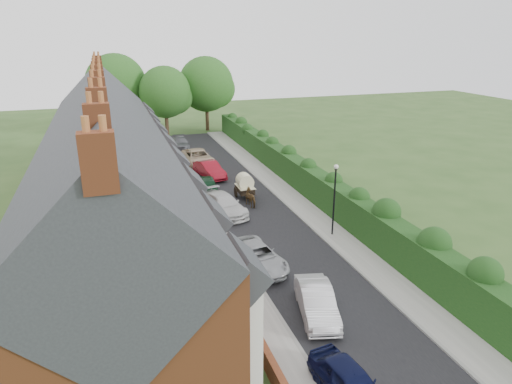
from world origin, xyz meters
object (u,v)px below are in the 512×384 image
Objects in this scene: car_beige at (198,158)px; car_red at (210,170)px; car_grey at (181,143)px; horse_cart at (245,184)px; car_silver_a at (316,302)px; car_green at (208,187)px; lamppost at (335,191)px; horse at (252,198)px; car_navy at (350,383)px; car_silver_b at (257,256)px; car_white at (223,204)px.

car_red is at bearing -90.75° from car_beige.
horse_cart is at bearing -80.28° from car_grey.
car_red is 1.07× the size of car_grey.
car_silver_a is 1.03× the size of car_green.
lamppost is at bearing -83.57° from car_red.
car_grey is 21.51m from horse.
car_green is at bearing 107.55° from car_silver_a.
car_navy is 0.71× the size of car_beige.
car_silver_a is 17.36m from horse_cart.
car_red is 4.77m from car_beige.
car_silver_b is at bearing -95.70° from car_beige.
car_beige is (-5.29, 20.60, -2.50)m from lamppost.
horse_cart is at bearing -88.73° from car_red.
car_silver_b is 12.03m from horse_cart.
car_grey is at bearing -96.43° from horse.
horse is at bearing 74.03° from car_navy.
car_navy reaches higher than car_grey.
car_red is (-5.11, 15.84, -2.52)m from lamppost.
car_silver_a is at bearing -121.96° from lamppost.
car_beige is (1.11, 9.75, 0.05)m from car_green.
horse is (-3.58, 7.22, -2.57)m from lamppost.
car_green is at bearing -115.98° from car_red.
lamppost reaches higher than car_silver_b.
car_white is 9.58m from car_red.
car_navy is at bearing -84.32° from car_green.
car_navy is at bearing -87.38° from car_grey.
car_white is 22.31m from car_grey.
car_green is (-1.28, 19.05, 0.00)m from car_silver_a.
car_green is 1.00× the size of car_grey.
car_green reaches higher than car_navy.
horse_cart is (0.00, 1.86, 0.53)m from horse.
car_green is 17.78m from car_grey.
car_silver_a reaches higher than car_grey.
car_beige is (0.89, 14.29, 0.03)m from car_white.
horse is (2.82, -3.63, -0.03)m from car_green.
car_navy is 11.01m from car_silver_b.
horse_cart reaches higher than car_red.
horse is at bearing 116.38° from lamppost.
car_navy is at bearing 70.33° from horse.
car_white is 1.20× the size of car_grey.
car_green reaches higher than car_silver_a.
lamppost reaches higher than car_grey.
horse_cart is at bearing 32.83° from car_white.
car_silver_a is at bearing -95.07° from horse_cart.
car_beige is at bearing 104.04° from car_silver_a.
car_green is 4.59m from horse.
car_red is at bearing 107.87° from lamppost.
car_green is at bearing -64.51° from horse.
horse_cart reaches higher than car_grey.
lamppost is at bearing -59.67° from car_white.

